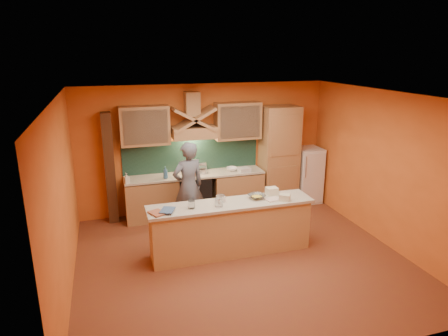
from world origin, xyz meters
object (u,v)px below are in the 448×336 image
object	(u,v)px
stove	(196,194)
person	(188,186)
mixing_bowl	(257,196)
fridge	(307,175)
kitchen_scale	(221,199)

from	to	relation	value
stove	person	xyz separation A→B (m)	(-0.30, -0.71, 0.45)
stove	mixing_bowl	world-z (taller)	mixing_bowl
fridge	person	distance (m)	3.09
fridge	person	world-z (taller)	person
person	mixing_bowl	xyz separation A→B (m)	(1.00, -1.11, 0.08)
kitchen_scale	mixing_bowl	xyz separation A→B (m)	(0.66, -0.03, -0.02)
stove	kitchen_scale	world-z (taller)	kitchen_scale
person	kitchen_scale	bearing A→B (deg)	92.77
person	mixing_bowl	world-z (taller)	person
stove	kitchen_scale	xyz separation A→B (m)	(0.04, -1.80, 0.55)
kitchen_scale	fridge	bearing A→B (deg)	27.97
person	kitchen_scale	distance (m)	1.15
kitchen_scale	mixing_bowl	bearing A→B (deg)	-8.55
stove	fridge	size ratio (longest dim) A/B	0.69
stove	fridge	distance (m)	2.71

